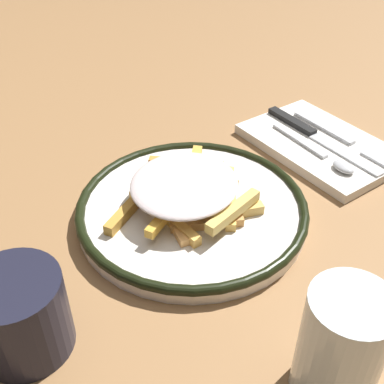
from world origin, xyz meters
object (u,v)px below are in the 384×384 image
Objects in this scene: plate at (192,209)px; water_glass at (341,348)px; fork at (341,137)px; spoon at (325,156)px; fries_heap at (187,189)px; napkin at (320,145)px; coffee_mug at (18,316)px; knife at (312,133)px.

water_glass reaches higher than plate.
spoon is at bearing 21.60° from fork.
fries_heap is at bearing -96.33° from water_glass.
plate is 0.27m from fork.
water_glass reaches higher than napkin.
fork is 0.06m from spoon.
water_glass is at bearing 136.35° from coffee_mug.
knife is 0.06m from spoon.
plate is 1.43× the size of fries_heap.
water_glass is (0.30, 0.25, 0.04)m from fork.
coffee_mug reaches higher than fork.
fries_heap reaches higher than spoon.
fork is 1.60× the size of water_glass.
napkin is (-0.24, -0.02, -0.01)m from plate.
fries_heap reaches higher than napkin.
napkin is 1.94× the size of water_glass.
knife is at bearing -167.62° from coffee_mug.
plate is 2.48× the size of water_glass.
spoon is 0.44m from coffee_mug.
coffee_mug is at bearing 6.27° from spoon.
fries_heap is at bearing 0.40° from fork.
knife is at bearing -47.79° from fork.
fries_heap is 1.74× the size of water_glass.
coffee_mug is (0.46, 0.08, 0.03)m from napkin.
spoon is at bearing 175.80° from plate.
spoon reaches higher than plate.
knife reaches higher than napkin.
spoon reaches higher than fork.
plate is 0.03m from fries_heap.
spoon is at bearing 61.64° from knife.
plate is at bearing 9.22° from knife.
fries_heap is (0.00, -0.01, 0.03)m from plate.
fries_heap is 0.24m from knife.
spoon is (0.03, 0.03, 0.01)m from napkin.
napkin is (-0.24, -0.01, -0.03)m from fries_heap.
water_glass is at bearing 82.93° from plate.
knife is at bearing -172.16° from fries_heap.
plate and knife have the same top height.
fries_heap reaches higher than knife.
spoon is 1.39× the size of coffee_mug.
fries_heap is 1.09× the size of fork.
knife is (0.03, -0.03, 0.00)m from fork.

